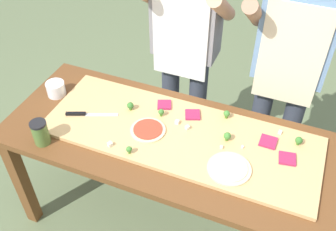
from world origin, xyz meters
The scene contains 26 objects.
ground_plane centered at (0.00, 0.00, 0.00)m, with size 8.00×8.00×0.00m, color #60704C.
prep_table centered at (0.00, 0.00, 0.69)m, with size 1.87×0.74×0.79m.
cutting_board centered at (0.01, 0.03, 0.80)m, with size 1.45×0.52×0.02m, color tan.
chefs_knife centered at (-0.53, -0.03, 0.82)m, with size 0.28×0.13×0.02m.
pizza_whole_tomato_red centered at (-0.15, -0.02, 0.82)m, with size 0.19×0.19×0.02m.
pizza_whole_cheese_artichoke centered at (0.32, -0.11, 0.82)m, with size 0.21×0.21×0.02m.
pizza_slice_near_right centered at (0.56, 0.06, 0.82)m, with size 0.08×0.08×0.01m, color #9E234C.
pizza_slice_near_left centered at (0.03, 0.19, 0.82)m, with size 0.08×0.08×0.01m, color #9E234C.
pizza_slice_center centered at (-0.15, 0.20, 0.82)m, with size 0.08×0.08×0.01m, color #9E234C.
pizza_slice_far_right centered at (0.45, 0.14, 0.82)m, with size 0.08×0.08×0.01m, color #9E234C.
broccoli_floret_back_left centered at (-0.31, 0.10, 0.84)m, with size 0.04×0.04×0.05m.
broccoli_floret_front_right centered at (-0.13, 0.12, 0.84)m, with size 0.03×0.03×0.04m.
broccoli_floret_front_left centered at (0.25, 0.08, 0.84)m, with size 0.04×0.04×0.05m.
broccoli_floret_front_mid centered at (0.20, 0.24, 0.84)m, with size 0.04×0.04×0.05m.
broccoli_floret_back_right centered at (-0.17, -0.20, 0.84)m, with size 0.03×0.03×0.04m.
broccoli_floret_center_right centered at (0.60, 0.18, 0.84)m, with size 0.04×0.04×0.05m.
cheese_crumble_a centered at (0.04, 0.08, 0.82)m, with size 0.02×0.02×0.02m, color silver.
cheese_crumble_b centered at (-0.29, -0.19, 0.82)m, with size 0.02×0.02×0.02m, color white.
cheese_crumble_c centered at (0.50, 0.23, 0.82)m, with size 0.02×0.02×0.02m, color white.
cheese_crumble_d centered at (0.34, 0.05, 0.82)m, with size 0.01×0.01×0.01m, color silver.
cheese_crumble_e centered at (0.24, 0.01, 0.82)m, with size 0.01×0.01×0.01m, color silver.
cheese_crumble_f centered at (-0.03, 0.10, 0.82)m, with size 0.02×0.02×0.02m, color white.
flour_cup centered at (-0.79, 0.08, 0.83)m, with size 0.11×0.11×0.08m.
sauce_jar centered at (-0.63, -0.28, 0.86)m, with size 0.08×0.08×0.14m.
cook_left centered at (-0.18, 0.63, 1.00)m, with size 0.54×0.39×1.67m.
cook_right centered at (0.45, 0.63, 1.00)m, with size 0.54×0.39×1.67m.
Camera 1 is at (0.50, -1.33, 2.26)m, focal length 41.54 mm.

